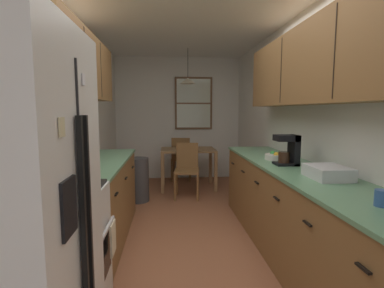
{
  "coord_description": "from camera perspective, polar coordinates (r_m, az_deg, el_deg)",
  "views": [
    {
      "loc": [
        -0.23,
        -2.55,
        1.44
      ],
      "look_at": [
        0.09,
        1.23,
        1.0
      ],
      "focal_mm": 27.13,
      "sensor_mm": 36.0,
      "label": 1
    }
  ],
  "objects": [
    {
      "name": "ground_plane",
      "position": [
        3.84,
        -1.15,
        -15.47
      ],
      "size": [
        12.0,
        12.0,
        0.0
      ],
      "primitive_type": "plane",
      "color": "#995B3D"
    },
    {
      "name": "wall_left",
      "position": [
        3.73,
        -22.41,
        3.52
      ],
      "size": [
        0.1,
        9.0,
        2.55
      ],
      "primitive_type": "cube",
      "color": "silver",
      "rests_on": "ground"
    },
    {
      "name": "wall_right",
      "position": [
        3.89,
        19.11,
        3.76
      ],
      "size": [
        0.1,
        9.0,
        2.55
      ],
      "primitive_type": "cube",
      "color": "silver",
      "rests_on": "ground"
    },
    {
      "name": "wall_back",
      "position": [
        6.21,
        -2.77,
        5.03
      ],
      "size": [
        4.4,
        0.1,
        2.55
      ],
      "primitive_type": "cube",
      "color": "silver",
      "rests_on": "ground"
    },
    {
      "name": "ceiling_slab",
      "position": [
        3.74,
        -1.25,
        24.45
      ],
      "size": [
        4.4,
        9.0,
        0.08
      ],
      "primitive_type": "cube",
      "color": "white"
    },
    {
      "name": "refrigerator",
      "position": [
        1.55,
        -33.63,
        -15.03
      ],
      "size": [
        0.72,
        0.76,
        1.8
      ],
      "color": "white",
      "rests_on": "ground"
    },
    {
      "name": "stove_range",
      "position": [
        2.31,
        -25.14,
        -18.89
      ],
      "size": [
        0.66,
        0.59,
        1.1
      ],
      "color": "white",
      "rests_on": "ground"
    },
    {
      "name": "microwave_over_range",
      "position": [
        2.16,
        -29.7,
        13.2
      ],
      "size": [
        0.39,
        0.58,
        0.35
      ],
      "color": "silver"
    },
    {
      "name": "counter_left",
      "position": [
        3.43,
        -17.97,
        -10.55
      ],
      "size": [
        0.64,
        1.88,
        0.9
      ],
      "color": "brown",
      "rests_on": "ground"
    },
    {
      "name": "upper_cabinets_left",
      "position": [
        3.3,
        -21.53,
        14.11
      ],
      "size": [
        0.33,
        1.96,
        0.66
      ],
      "color": "brown"
    },
    {
      "name": "counter_right",
      "position": [
        3.04,
        19.8,
        -12.85
      ],
      "size": [
        0.64,
        3.33,
        0.9
      ],
      "color": "brown",
      "rests_on": "ground"
    },
    {
      "name": "upper_cabinets_right",
      "position": [
        2.92,
        23.91,
        14.35
      ],
      "size": [
        0.33,
        3.01,
        0.73
      ],
      "color": "brown"
    },
    {
      "name": "dining_table",
      "position": [
        5.38,
        -0.8,
        -2.25
      ],
      "size": [
        1.0,
        0.7,
        0.74
      ],
      "color": "olive",
      "rests_on": "ground"
    },
    {
      "name": "dining_chair_near",
      "position": [
        4.85,
        -0.99,
        -4.61
      ],
      "size": [
        0.44,
        0.44,
        0.9
      ],
      "color": "brown",
      "rests_on": "ground"
    },
    {
      "name": "dining_chair_far",
      "position": [
        5.95,
        -2.16,
        -2.54
      ],
      "size": [
        0.45,
        0.45,
        0.9
      ],
      "color": "brown",
      "rests_on": "ground"
    },
    {
      "name": "pendant_light",
      "position": [
        5.35,
        -0.82,
        12.33
      ],
      "size": [
        0.28,
        0.28,
        0.62
      ],
      "color": "black"
    },
    {
      "name": "back_window",
      "position": [
        6.16,
        0.31,
        7.99
      ],
      "size": [
        0.79,
        0.05,
        1.09
      ],
      "color": "brown"
    },
    {
      "name": "trash_bin",
      "position": [
        4.72,
        -10.54,
        -6.91
      ],
      "size": [
        0.34,
        0.34,
        0.7
      ],
      "primitive_type": "cylinder",
      "color": "#3F3F42",
      "rests_on": "ground"
    },
    {
      "name": "storage_canister",
      "position": [
        2.57,
        -22.31,
        -4.07
      ],
      "size": [
        0.12,
        0.12,
        0.18
      ],
      "color": "#D84C19",
      "rests_on": "counter_left"
    },
    {
      "name": "dish_towel",
      "position": [
        2.34,
        -15.29,
        -17.4
      ],
      "size": [
        0.02,
        0.16,
        0.24
      ],
      "primitive_type": "cube",
      "color": "beige"
    },
    {
      "name": "coffee_maker",
      "position": [
        3.05,
        18.53,
        -0.98
      ],
      "size": [
        0.22,
        0.18,
        0.3
      ],
      "color": "black",
      "rests_on": "counter_right"
    },
    {
      "name": "mug_by_coffeemaker",
      "position": [
        1.99,
        33.23,
        -8.88
      ],
      "size": [
        0.11,
        0.07,
        0.1
      ],
      "color": "#335999",
      "rests_on": "counter_right"
    },
    {
      "name": "fruit_bowl",
      "position": [
        3.35,
        16.16,
        -2.33
      ],
      "size": [
        0.24,
        0.24,
        0.09
      ],
      "color": "silver",
      "rests_on": "counter_right"
    },
    {
      "name": "dish_rack",
      "position": [
        2.57,
        25.13,
        -5.07
      ],
      "size": [
        0.28,
        0.34,
        0.1
      ],
      "primitive_type": "cube",
      "color": "silver",
      "rests_on": "counter_right"
    },
    {
      "name": "table_serving_bowl",
      "position": [
        5.36,
        -1.43,
        -0.66
      ],
      "size": [
        0.18,
        0.18,
        0.06
      ],
      "primitive_type": "cylinder",
      "color": "#E0D14C",
      "rests_on": "dining_table"
    }
  ]
}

